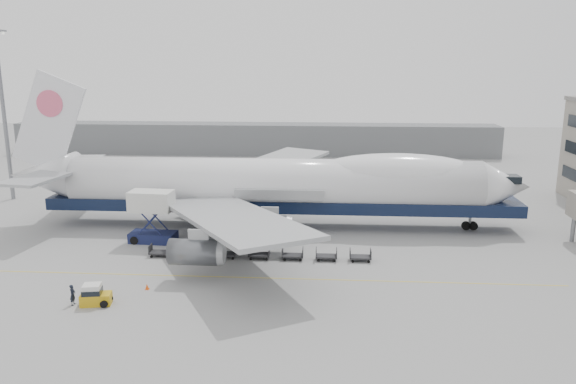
# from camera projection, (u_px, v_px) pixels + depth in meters

# --- Properties ---
(ground) EXTENTS (260.00, 260.00, 0.00)m
(ground) POSITION_uv_depth(u_px,v_px,m) (264.00, 257.00, 61.42)
(ground) COLOR gray
(ground) RESTS_ON ground
(apron_line) EXTENTS (60.00, 0.15, 0.01)m
(apron_line) POSITION_uv_depth(u_px,v_px,m) (257.00, 278.00, 55.59)
(apron_line) COLOR gold
(apron_line) RESTS_ON ground
(hangar) EXTENTS (110.00, 8.00, 7.00)m
(hangar) POSITION_uv_depth(u_px,v_px,m) (254.00, 139.00, 129.30)
(hangar) COLOR slate
(hangar) RESTS_ON ground
(floodlight_mast) EXTENTS (2.40, 2.40, 25.43)m
(floodlight_mast) POSITION_uv_depth(u_px,v_px,m) (3.00, 107.00, 84.31)
(floodlight_mast) COLOR slate
(floodlight_mast) RESTS_ON ground
(airliner) EXTENTS (67.00, 55.30, 19.98)m
(airliner) POSITION_uv_depth(u_px,v_px,m) (279.00, 184.00, 71.76)
(airliner) COLOR white
(airliner) RESTS_ON ground
(catering_truck) EXTENTS (5.56, 4.04, 6.19)m
(catering_truck) POSITION_uv_depth(u_px,v_px,m) (152.00, 214.00, 65.94)
(catering_truck) COLOR #181E48
(catering_truck) RESTS_ON ground
(baggage_tug) EXTENTS (2.80, 1.83, 1.90)m
(baggage_tug) POSITION_uv_depth(u_px,v_px,m) (95.00, 296.00, 49.30)
(baggage_tug) COLOR #C49912
(baggage_tug) RESTS_ON ground
(ground_worker) EXTENTS (0.45, 0.68, 1.87)m
(ground_worker) POSITION_uv_depth(u_px,v_px,m) (73.00, 295.00, 49.23)
(ground_worker) COLOR black
(ground_worker) RESTS_ON ground
(traffic_cone) EXTENTS (0.38, 0.38, 0.56)m
(traffic_cone) POSITION_uv_depth(u_px,v_px,m) (147.00, 287.00, 52.73)
(traffic_cone) COLOR #F1500C
(traffic_cone) RESTS_ON ground
(dolly_0) EXTENTS (2.30, 1.35, 1.30)m
(dolly_0) POSITION_uv_depth(u_px,v_px,m) (160.00, 252.00, 61.63)
(dolly_0) COLOR #2D2D30
(dolly_0) RESTS_ON ground
(dolly_1) EXTENTS (2.30, 1.35, 1.30)m
(dolly_1) POSITION_uv_depth(u_px,v_px,m) (193.00, 252.00, 61.38)
(dolly_1) COLOR #2D2D30
(dolly_1) RESTS_ON ground
(dolly_2) EXTENTS (2.30, 1.35, 1.30)m
(dolly_2) POSITION_uv_depth(u_px,v_px,m) (226.00, 253.00, 61.14)
(dolly_2) COLOR #2D2D30
(dolly_2) RESTS_ON ground
(dolly_3) EXTENTS (2.30, 1.35, 1.30)m
(dolly_3) POSITION_uv_depth(u_px,v_px,m) (259.00, 254.00, 60.89)
(dolly_3) COLOR #2D2D30
(dolly_3) RESTS_ON ground
(dolly_4) EXTENTS (2.30, 1.35, 1.30)m
(dolly_4) POSITION_uv_depth(u_px,v_px,m) (293.00, 255.00, 60.65)
(dolly_4) COLOR #2D2D30
(dolly_4) RESTS_ON ground
(dolly_5) EXTENTS (2.30, 1.35, 1.30)m
(dolly_5) POSITION_uv_depth(u_px,v_px,m) (326.00, 255.00, 60.40)
(dolly_5) COLOR #2D2D30
(dolly_5) RESTS_ON ground
(dolly_6) EXTENTS (2.30, 1.35, 1.30)m
(dolly_6) POSITION_uv_depth(u_px,v_px,m) (360.00, 256.00, 60.16)
(dolly_6) COLOR #2D2D30
(dolly_6) RESTS_ON ground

